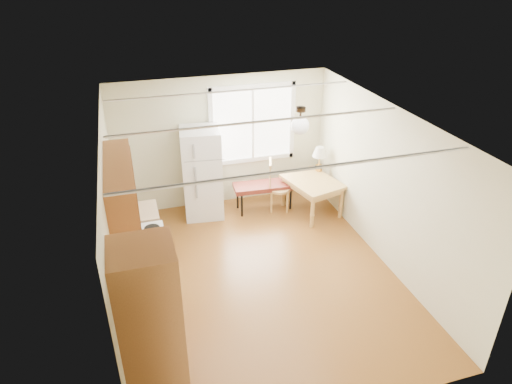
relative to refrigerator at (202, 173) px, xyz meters
name	(u,v)px	position (x,y,z in m)	size (l,w,h in m)	color
room_shell	(261,205)	(0.47, -2.12, 0.41)	(4.60, 5.60, 2.62)	#5C3312
kitchen_run	(144,278)	(-1.25, -2.75, 0.00)	(0.65, 3.40, 2.20)	brown
window_unit	(253,124)	(1.07, 0.35, 0.71)	(1.64, 0.05, 1.51)	white
pendant_light	(300,125)	(1.17, -1.72, 1.39)	(0.26, 0.26, 0.40)	black
refrigerator	(202,173)	(0.00, 0.00, 0.00)	(0.77, 0.77, 1.68)	silver
bench	(264,187)	(1.14, -0.16, -0.37)	(1.18, 0.50, 0.53)	#561B14
dining_table	(312,185)	(1.97, -0.52, -0.28)	(1.03, 1.22, 0.66)	#AF8343
chair	(275,182)	(1.32, -0.23, -0.27)	(0.48, 0.47, 1.00)	#AF8343
table_lamp	(320,154)	(2.25, -0.16, 0.17)	(0.28, 0.28, 0.49)	gold
coffee_maker	(146,302)	(-1.25, -3.44, 0.18)	(0.19, 0.23, 0.33)	black
kettle	(140,287)	(-1.29, -3.13, 0.16)	(0.14, 0.14, 0.26)	red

